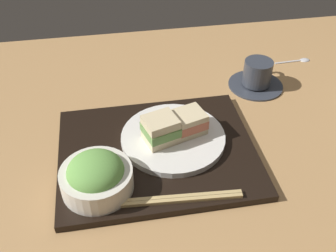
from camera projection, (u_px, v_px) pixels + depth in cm
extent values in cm
cube|color=tan|center=(172.00, 146.00, 83.12)|extent=(140.00, 100.00, 3.00)
cube|color=black|center=(157.00, 152.00, 78.43)|extent=(38.29, 30.75, 1.50)
cylinder|color=silver|center=(175.00, 138.00, 79.64)|extent=(20.90, 20.90, 1.28)
cube|color=beige|center=(161.00, 137.00, 77.58)|extent=(7.42, 6.95, 1.75)
cube|color=#669347|center=(161.00, 130.00, 76.41)|extent=(7.65, 7.38, 1.86)
cube|color=beige|center=(160.00, 122.00, 75.25)|extent=(7.42, 6.95, 1.75)
cube|color=beige|center=(188.00, 128.00, 79.92)|extent=(7.42, 6.95, 1.25)
cube|color=#CC6B4C|center=(189.00, 122.00, 78.88)|extent=(7.52, 7.07, 1.97)
cube|color=beige|center=(189.00, 116.00, 77.85)|extent=(7.42, 6.95, 1.25)
cylinder|color=silver|center=(97.00, 180.00, 68.99)|extent=(12.71, 12.71, 4.25)
ellipsoid|color=#6BA84C|center=(96.00, 171.00, 67.62)|extent=(9.88, 9.88, 5.44)
cube|color=tan|center=(180.00, 200.00, 67.72)|extent=(21.62, 2.18, 0.70)
cube|color=tan|center=(180.00, 197.00, 68.30)|extent=(21.62, 2.18, 0.70)
cylinder|color=#333842|center=(256.00, 84.00, 97.24)|extent=(13.27, 13.27, 0.80)
cylinder|color=#333842|center=(258.00, 73.00, 95.04)|extent=(6.81, 6.81, 6.05)
cylinder|color=black|center=(259.00, 63.00, 93.35)|extent=(6.27, 6.27, 0.40)
torus|color=#333842|center=(259.00, 64.00, 97.99)|extent=(2.52, 4.12, 4.19)
cube|color=silver|center=(290.00, 61.00, 105.92)|extent=(8.59, 0.93, 0.50)
ellipsoid|color=silver|center=(305.00, 59.00, 106.54)|extent=(2.90, 2.14, 0.80)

